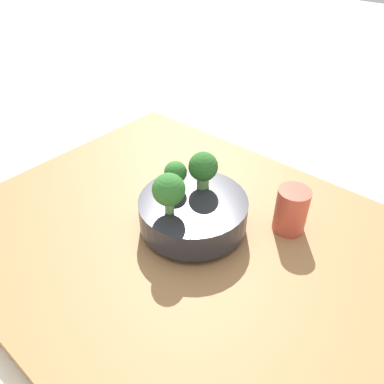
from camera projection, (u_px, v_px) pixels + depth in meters
ground_plane at (185, 247)px, 0.85m from camera, size 6.00×6.00×0.00m
table at (184, 240)px, 0.84m from camera, size 0.98×0.78×0.04m
bowl at (192, 211)px, 0.82m from camera, size 0.24×0.24×0.08m
broccoli_floret_back at (203, 168)px, 0.80m from camera, size 0.06×0.06×0.09m
broccoli_floret_left at (176, 173)px, 0.81m from camera, size 0.05×0.05×0.07m
broccoli_floret_front at (169, 190)px, 0.73m from camera, size 0.07×0.07×0.09m
cup at (291, 210)px, 0.81m from camera, size 0.07×0.07×0.10m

